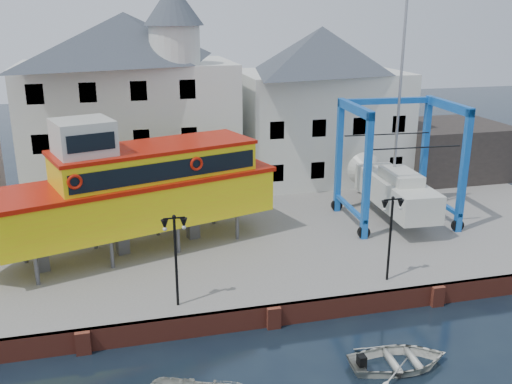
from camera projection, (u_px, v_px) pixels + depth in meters
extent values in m
plane|color=black|center=(273.00, 327.00, 25.08)|extent=(140.00, 140.00, 0.00)
cube|color=slate|center=(224.00, 228.00, 35.08)|extent=(44.00, 22.00, 1.00)
cube|color=maroon|center=(272.00, 316.00, 25.04)|extent=(44.00, 0.25, 1.00)
cube|color=maroon|center=(83.00, 343.00, 23.01)|extent=(0.60, 0.36, 1.00)
cube|color=maroon|center=(274.00, 318.00, 24.88)|extent=(0.60, 0.36, 1.00)
cube|color=maroon|center=(437.00, 296.00, 26.76)|extent=(0.60, 0.36, 1.00)
cube|color=silver|center=(131.00, 129.00, 39.31)|extent=(14.00, 8.00, 9.00)
pyramid|color=#363E46|center=(125.00, 37.00, 37.45)|extent=(14.00, 8.00, 3.20)
cube|color=black|center=(46.00, 192.00, 35.25)|extent=(1.00, 0.08, 1.20)
cube|color=black|center=(96.00, 188.00, 35.95)|extent=(1.00, 0.08, 1.20)
cube|color=black|center=(144.00, 185.00, 36.66)|extent=(1.00, 0.08, 1.20)
cube|color=black|center=(191.00, 181.00, 37.36)|extent=(1.00, 0.08, 1.20)
cube|color=black|center=(41.00, 144.00, 34.34)|extent=(1.00, 0.08, 1.20)
cube|color=black|center=(92.00, 141.00, 35.04)|extent=(1.00, 0.08, 1.20)
cube|color=black|center=(142.00, 139.00, 35.74)|extent=(1.00, 0.08, 1.20)
cube|color=black|center=(189.00, 136.00, 36.45)|extent=(1.00, 0.08, 1.20)
cube|color=black|center=(35.00, 94.00, 33.42)|extent=(1.00, 0.08, 1.20)
cube|color=black|center=(88.00, 92.00, 34.13)|extent=(1.00, 0.08, 1.20)
cube|color=black|center=(139.00, 91.00, 34.83)|extent=(1.00, 0.08, 1.20)
cube|color=black|center=(187.00, 89.00, 35.53)|extent=(1.00, 0.08, 1.20)
cylinder|color=silver|center=(175.00, 45.00, 36.06)|extent=(3.20, 3.20, 2.40)
cone|color=#363E46|center=(173.00, 3.00, 35.30)|extent=(3.80, 3.80, 2.60)
cube|color=silver|center=(319.00, 125.00, 43.21)|extent=(12.00, 8.00, 8.00)
pyramid|color=#363E46|center=(322.00, 49.00, 41.50)|extent=(12.00, 8.00, 3.20)
cube|color=black|center=(276.00, 173.00, 39.23)|extent=(1.00, 0.08, 1.20)
cube|color=black|center=(318.00, 170.00, 39.93)|extent=(1.00, 0.08, 1.20)
cube|color=black|center=(357.00, 167.00, 40.63)|extent=(1.00, 0.08, 1.20)
cube|color=black|center=(395.00, 165.00, 41.34)|extent=(1.00, 0.08, 1.20)
cube|color=black|center=(277.00, 130.00, 38.31)|extent=(1.00, 0.08, 1.20)
cube|color=black|center=(319.00, 128.00, 39.02)|extent=(1.00, 0.08, 1.20)
cube|color=black|center=(360.00, 126.00, 39.72)|extent=(1.00, 0.08, 1.20)
cube|color=black|center=(399.00, 124.00, 40.42)|extent=(1.00, 0.08, 1.20)
cube|color=black|center=(448.00, 149.00, 44.32)|extent=(8.00, 7.00, 4.00)
cylinder|color=black|center=(176.00, 263.00, 24.34)|extent=(0.12, 0.12, 4.00)
cube|color=black|center=(174.00, 218.00, 23.71)|extent=(0.90, 0.06, 0.06)
sphere|color=black|center=(174.00, 216.00, 23.69)|extent=(0.16, 0.16, 0.16)
cone|color=black|center=(165.00, 225.00, 23.70)|extent=(0.32, 0.32, 0.45)
sphere|color=beige|center=(165.00, 229.00, 23.75)|extent=(0.18, 0.18, 0.18)
cone|color=black|center=(184.00, 223.00, 23.89)|extent=(0.32, 0.32, 0.45)
sphere|color=beige|center=(184.00, 227.00, 23.94)|extent=(0.18, 0.18, 0.18)
cylinder|color=black|center=(390.00, 241.00, 26.68)|extent=(0.12, 0.12, 4.00)
cube|color=black|center=(393.00, 199.00, 26.06)|extent=(0.90, 0.06, 0.06)
sphere|color=black|center=(393.00, 198.00, 26.04)|extent=(0.16, 0.16, 0.16)
cone|color=black|center=(385.00, 206.00, 26.04)|extent=(0.32, 0.32, 0.45)
sphere|color=beige|center=(384.00, 209.00, 26.10)|extent=(0.18, 0.18, 0.18)
cone|color=black|center=(400.00, 204.00, 26.23)|extent=(0.32, 0.32, 0.45)
sphere|color=beige|center=(400.00, 208.00, 26.29)|extent=(0.18, 0.18, 0.18)
cylinder|color=#59595E|center=(37.00, 270.00, 26.56)|extent=(0.25, 0.25, 1.54)
cylinder|color=#59595E|center=(25.00, 249.00, 28.89)|extent=(0.25, 0.25, 1.54)
cylinder|color=#59595E|center=(112.00, 253.00, 28.34)|extent=(0.25, 0.25, 1.54)
cylinder|color=#59595E|center=(95.00, 235.00, 30.68)|extent=(0.25, 0.25, 1.54)
cylinder|color=#59595E|center=(178.00, 239.00, 30.13)|extent=(0.25, 0.25, 1.54)
cylinder|color=#59595E|center=(158.00, 222.00, 32.46)|extent=(0.25, 0.25, 1.54)
cylinder|color=#59595E|center=(237.00, 226.00, 31.91)|extent=(0.25, 0.25, 1.54)
cylinder|color=#59595E|center=(214.00, 211.00, 34.24)|extent=(0.25, 0.25, 1.54)
cube|color=#59595E|center=(41.00, 256.00, 27.98)|extent=(0.74, 0.67, 1.54)
cube|color=#59595E|center=(122.00, 240.00, 30.02)|extent=(0.74, 0.67, 1.54)
cube|color=#59595E|center=(193.00, 225.00, 32.06)|extent=(0.74, 0.67, 1.54)
cube|color=yellow|center=(139.00, 202.00, 29.95)|extent=(14.87, 7.97, 2.26)
cube|color=#AB1505|center=(137.00, 180.00, 29.58)|extent=(15.21, 8.22, 0.23)
cube|color=yellow|center=(155.00, 164.00, 29.87)|extent=(10.83, 6.37, 1.64)
cube|color=black|center=(168.00, 171.00, 28.41)|extent=(9.42, 2.97, 0.92)
cube|color=black|center=(143.00, 156.00, 31.29)|extent=(9.42, 2.97, 0.92)
cube|color=#AB1505|center=(154.00, 147.00, 29.59)|extent=(11.06, 6.52, 0.18)
cube|color=beige|center=(83.00, 139.00, 27.55)|extent=(3.34, 3.34, 1.87)
cube|color=black|center=(91.00, 143.00, 26.42)|extent=(2.16, 0.72, 0.82)
torus|color=#AB1505|center=(75.00, 182.00, 26.03)|extent=(0.73, 0.35, 0.72)
torus|color=#AB1505|center=(197.00, 164.00, 29.09)|extent=(0.73, 0.35, 0.72)
cube|color=#0E419E|center=(367.00, 178.00, 31.14)|extent=(0.38, 0.38, 7.15)
cylinder|color=black|center=(364.00, 232.00, 32.12)|extent=(0.73, 0.30, 0.72)
cube|color=#0E419E|center=(339.00, 157.00, 35.58)|extent=(0.38, 0.38, 7.15)
cylinder|color=black|center=(337.00, 205.00, 36.56)|extent=(0.73, 0.30, 0.72)
cube|color=#0E419E|center=(464.00, 172.00, 32.18)|extent=(0.38, 0.38, 7.15)
cylinder|color=black|center=(458.00, 225.00, 33.16)|extent=(0.73, 0.30, 0.72)
cube|color=#0E419E|center=(425.00, 153.00, 36.62)|extent=(0.38, 0.38, 7.15)
cylinder|color=black|center=(420.00, 200.00, 37.60)|extent=(0.73, 0.30, 0.72)
cube|color=#0E419E|center=(355.00, 109.00, 32.33)|extent=(0.66, 5.12, 0.50)
cube|color=#0E419E|center=(350.00, 208.00, 34.14)|extent=(0.55, 5.11, 0.21)
cube|color=#0E419E|center=(449.00, 106.00, 33.36)|extent=(0.66, 5.12, 0.50)
cube|color=#0E419E|center=(439.00, 202.00, 35.17)|extent=(0.55, 5.11, 0.21)
cube|color=#0E419E|center=(386.00, 101.00, 35.07)|extent=(6.14, 0.72, 0.36)
cube|color=beige|center=(396.00, 192.00, 34.41)|extent=(2.80, 7.79, 1.63)
cone|color=beige|center=(368.00, 172.00, 38.66)|extent=(2.44, 1.77, 2.35)
cube|color=#59595E|center=(394.00, 210.00, 34.77)|extent=(0.35, 1.85, 0.72)
cube|color=beige|center=(401.00, 176.00, 33.59)|extent=(1.81, 3.16, 0.61)
cylinder|color=#99999E|center=(401.00, 83.00, 32.93)|extent=(0.17, 0.17, 11.24)
cube|color=black|center=(414.00, 148.00, 31.73)|extent=(5.53, 0.45, 0.05)
cube|color=black|center=(387.00, 134.00, 35.17)|extent=(5.53, 0.45, 0.05)
imported|color=beige|center=(399.00, 367.00, 22.30)|extent=(4.12, 3.06, 0.82)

